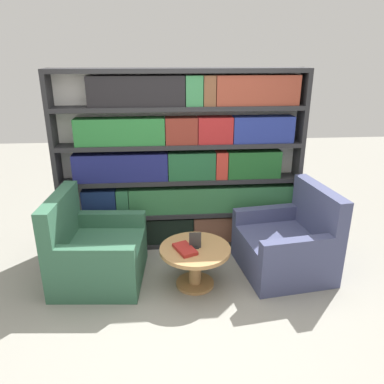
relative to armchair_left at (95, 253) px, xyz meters
name	(u,v)px	position (x,y,z in m)	size (l,w,h in m)	color
ground_plane	(188,303)	(0.94, -0.52, -0.30)	(14.00, 14.00, 0.00)	gray
bookshelf	(183,164)	(0.97, 0.72, 0.73)	(2.86, 0.30, 2.11)	silver
armchair_left	(95,253)	(0.00, 0.00, 0.00)	(0.95, 0.98, 0.94)	#336047
armchair_right	(288,245)	(2.07, 0.00, 0.00)	(0.99, 1.03, 0.94)	#42476B
coffee_table	(195,258)	(1.04, -0.21, 0.01)	(0.72, 0.72, 0.43)	#AD7F4C
table_sign	(195,241)	(1.04, -0.21, 0.20)	(0.12, 0.06, 0.17)	black
stray_book	(185,249)	(0.93, -0.26, 0.15)	(0.25, 0.31, 0.03)	maroon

